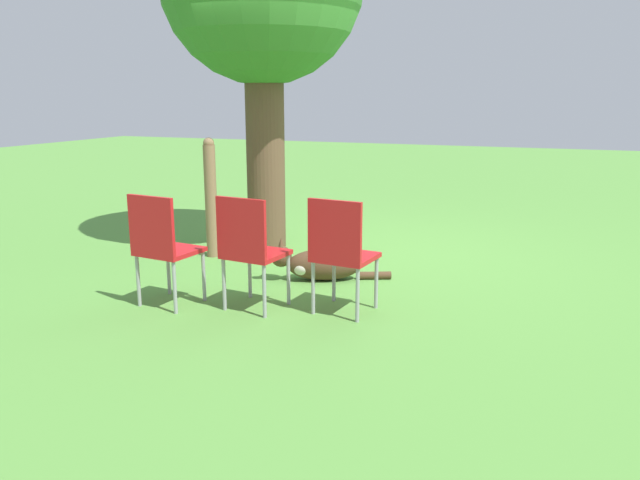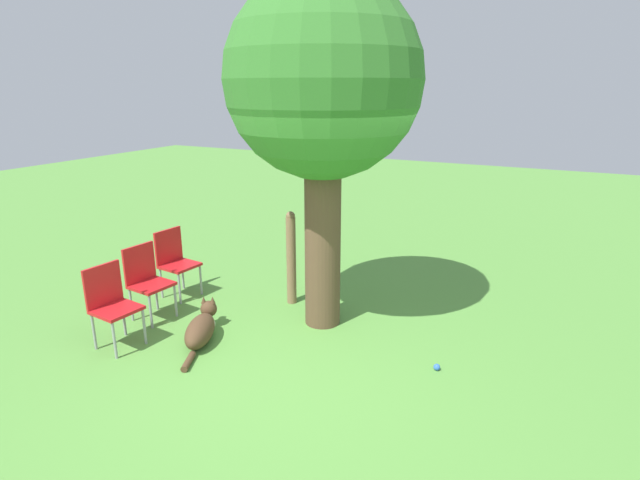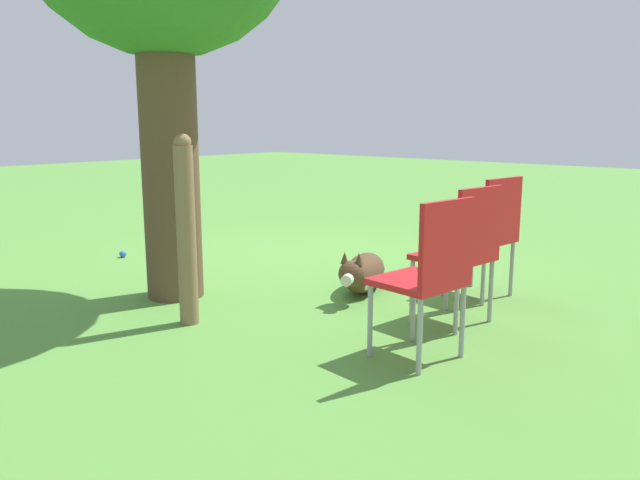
{
  "view_description": "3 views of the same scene",
  "coord_description": "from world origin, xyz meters",
  "px_view_note": "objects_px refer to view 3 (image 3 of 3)",
  "views": [
    {
      "loc": [
        -6.29,
        -2.07,
        1.68
      ],
      "look_at": [
        -1.15,
        -0.06,
        0.39
      ],
      "focal_mm": 35.0,
      "sensor_mm": 36.0,
      "label": 1
    },
    {
      "loc": [
        2.36,
        -4.0,
        2.77
      ],
      "look_at": [
        -0.16,
        1.08,
        1.02
      ],
      "focal_mm": 28.0,
      "sensor_mm": 36.0,
      "label": 2
    },
    {
      "loc": [
        -4.01,
        3.75,
        1.34
      ],
      "look_at": [
        -1.19,
        0.56,
        0.52
      ],
      "focal_mm": 35.0,
      "sensor_mm": 36.0,
      "label": 3
    }
  ],
  "objects_px": {
    "fence_post": "(186,230)",
    "red_chair_0": "(489,229)",
    "red_chair_2": "(430,269)",
    "tennis_ball": "(123,254)",
    "red_chair_1": "(464,246)",
    "dog": "(363,274)"
  },
  "relations": [
    {
      "from": "red_chair_0",
      "to": "red_chair_2",
      "type": "bearing_deg",
      "value": 110.49
    },
    {
      "from": "red_chair_2",
      "to": "red_chair_1",
      "type": "bearing_deg",
      "value": -69.51
    },
    {
      "from": "red_chair_2",
      "to": "tennis_ball",
      "type": "relative_size",
      "value": 13.58
    },
    {
      "from": "fence_post",
      "to": "tennis_ball",
      "type": "height_order",
      "value": "fence_post"
    },
    {
      "from": "red_chair_1",
      "to": "tennis_ball",
      "type": "height_order",
      "value": "red_chair_1"
    },
    {
      "from": "fence_post",
      "to": "red_chair_0",
      "type": "height_order",
      "value": "fence_post"
    },
    {
      "from": "red_chair_1",
      "to": "dog",
      "type": "bearing_deg",
      "value": -4.36
    },
    {
      "from": "red_chair_0",
      "to": "red_chair_2",
      "type": "xyz_separation_m",
      "value": [
        -0.34,
        1.39,
        0.0
      ]
    },
    {
      "from": "red_chair_0",
      "to": "red_chair_2",
      "type": "distance_m",
      "value": 1.43
    },
    {
      "from": "dog",
      "to": "tennis_ball",
      "type": "height_order",
      "value": "dog"
    },
    {
      "from": "red_chair_1",
      "to": "red_chair_2",
      "type": "bearing_deg",
      "value": 110.49
    },
    {
      "from": "tennis_ball",
      "to": "dog",
      "type": "bearing_deg",
      "value": -167.63
    },
    {
      "from": "fence_post",
      "to": "tennis_ball",
      "type": "bearing_deg",
      "value": -20.5
    },
    {
      "from": "red_chair_2",
      "to": "tennis_ball",
      "type": "height_order",
      "value": "red_chair_2"
    },
    {
      "from": "red_chair_1",
      "to": "tennis_ball",
      "type": "distance_m",
      "value": 3.58
    },
    {
      "from": "red_chair_0",
      "to": "red_chair_1",
      "type": "xyz_separation_m",
      "value": [
        -0.17,
        0.69,
        0.0
      ]
    },
    {
      "from": "fence_post",
      "to": "red_chair_0",
      "type": "xyz_separation_m",
      "value": [
        -1.2,
        -1.87,
        -0.1
      ]
    },
    {
      "from": "red_chair_1",
      "to": "red_chair_2",
      "type": "relative_size",
      "value": 1.0
    },
    {
      "from": "dog",
      "to": "red_chair_2",
      "type": "distance_m",
      "value": 1.49
    },
    {
      "from": "fence_post",
      "to": "dog",
      "type": "bearing_deg",
      "value": -106.55
    },
    {
      "from": "fence_post",
      "to": "red_chair_2",
      "type": "bearing_deg",
      "value": -162.75
    },
    {
      "from": "dog",
      "to": "red_chair_1",
      "type": "relative_size",
      "value": 1.2
    }
  ]
}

